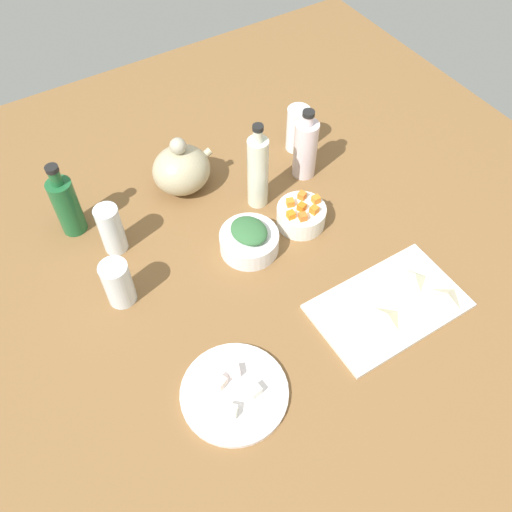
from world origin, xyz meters
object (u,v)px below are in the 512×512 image
(plate_tofu, at_px, (234,393))
(drinking_glass_1, at_px, (298,129))
(teapot, at_px, (182,169))
(bottle_1, at_px, (258,171))
(bowl_carrots, at_px, (301,216))
(drinking_glass_2, at_px, (111,229))
(bowl_greens, at_px, (249,242))
(cutting_board, at_px, (388,306))
(drinking_glass_0, at_px, (118,283))
(bottle_2, at_px, (66,205))
(bottle_0, at_px, (305,148))

(plate_tofu, xyz_separation_m, drinking_glass_1, (0.53, 0.56, 0.06))
(teapot, height_order, bottle_1, bottle_1)
(bowl_carrots, xyz_separation_m, drinking_glass_2, (-0.43, 0.17, 0.04))
(bowl_greens, xyz_separation_m, teapot, (-0.04, 0.27, 0.04))
(drinking_glass_1, bearing_deg, bowl_greens, -141.18)
(bowl_carrots, distance_m, bottle_1, 0.16)
(cutting_board, height_order, teapot, teapot)
(bottle_1, distance_m, drinking_glass_0, 0.44)
(bowl_carrots, relative_size, teapot, 0.73)
(bottle_1, bearing_deg, drinking_glass_1, 30.87)
(bowl_carrots, height_order, teapot, teapot)
(drinking_glass_2, bearing_deg, cutting_board, -46.81)
(bowl_carrots, relative_size, bottle_1, 0.50)
(teapot, xyz_separation_m, bottle_2, (-0.30, 0.01, 0.02))
(teapot, distance_m, bottle_2, 0.30)
(bowl_carrots, height_order, drinking_glass_0, drinking_glass_0)
(drinking_glass_0, height_order, drinking_glass_2, drinking_glass_2)
(bowl_greens, relative_size, bottle_0, 0.70)
(bowl_carrots, height_order, drinking_glass_1, drinking_glass_1)
(teapot, bearing_deg, drinking_glass_2, -157.32)
(cutting_board, bearing_deg, drinking_glass_0, 146.03)
(plate_tofu, relative_size, drinking_glass_2, 1.64)
(bottle_2, xyz_separation_m, drinking_glass_0, (0.02, -0.26, -0.03))
(bowl_carrots, bearing_deg, bottle_1, 113.78)
(bottle_1, distance_m, bottle_2, 0.47)
(bottle_0, relative_size, bottle_2, 0.98)
(teapot, distance_m, drinking_glass_1, 0.35)
(plate_tofu, bearing_deg, drinking_glass_2, 96.42)
(bowl_carrots, bearing_deg, drinking_glass_1, 57.84)
(bowl_carrots, height_order, bottle_2, bottle_2)
(cutting_board, height_order, drinking_glass_1, drinking_glass_1)
(teapot, relative_size, bottle_2, 0.81)
(bowl_carrots, bearing_deg, drinking_glass_0, 177.07)
(bottle_2, height_order, drinking_glass_2, bottle_2)
(plate_tofu, distance_m, teapot, 0.61)
(drinking_glass_2, bearing_deg, drinking_glass_1, 7.15)
(drinking_glass_1, bearing_deg, drinking_glass_0, -160.71)
(teapot, height_order, bottle_2, bottle_2)
(bottle_2, distance_m, drinking_glass_1, 0.65)
(bottle_0, bearing_deg, teapot, 158.21)
(bowl_carrots, bearing_deg, teapot, 125.78)
(bottle_0, xyz_separation_m, bottle_2, (-0.61, 0.14, -0.00))
(bottle_2, bearing_deg, bowl_carrots, -29.86)
(cutting_board, bearing_deg, bowl_greens, 120.05)
(cutting_board, xyz_separation_m, bottle_1, (-0.08, 0.43, 0.10))
(bowl_carrots, bearing_deg, bowl_greens, -178.85)
(bottle_2, bearing_deg, bowl_greens, -40.13)
(bowl_greens, xyz_separation_m, drinking_glass_0, (-0.32, 0.03, 0.03))
(bottle_1, bearing_deg, bowl_greens, -129.13)
(drinking_glass_0, relative_size, drinking_glass_1, 0.90)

